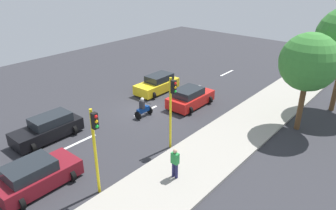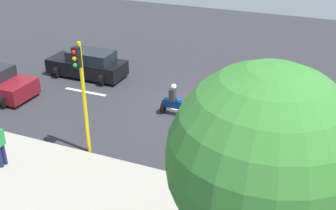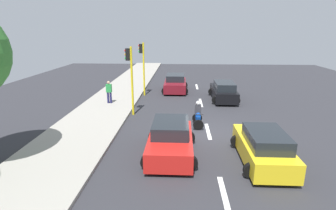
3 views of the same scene
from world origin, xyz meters
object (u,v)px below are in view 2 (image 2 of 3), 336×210
(car_yellow_cab, at_px, (280,95))
(traffic_light_midblock, at_px, (81,84))
(car_red, at_px, (249,131))
(street_tree_center, at_px, (264,160))
(motorcycle, at_px, (175,102))
(car_black, at_px, (88,64))

(car_yellow_cab, relative_size, traffic_light_midblock, 0.92)
(car_red, height_order, street_tree_center, street_tree_center)
(car_red, relative_size, traffic_light_midblock, 0.88)
(car_red, xyz_separation_m, traffic_light_midblock, (2.85, -5.70, 2.22))
(car_red, distance_m, car_yellow_cab, 4.01)
(motorcycle, bearing_deg, street_tree_center, 30.48)
(car_red, bearing_deg, street_tree_center, 12.30)
(car_black, xyz_separation_m, street_tree_center, (11.68, 11.62, 3.95))
(car_red, relative_size, car_yellow_cab, 0.96)
(traffic_light_midblock, bearing_deg, motorcycle, 155.58)
(car_yellow_cab, height_order, traffic_light_midblock, traffic_light_midblock)
(car_red, height_order, motorcycle, motorcycle)
(street_tree_center, bearing_deg, car_red, -167.70)
(street_tree_center, bearing_deg, car_black, -135.15)
(car_yellow_cab, xyz_separation_m, street_tree_center, (11.78, 1.12, 3.95))
(car_red, xyz_separation_m, car_yellow_cab, (-3.96, 0.58, -0.00))
(car_black, height_order, traffic_light_midblock, traffic_light_midblock)
(car_yellow_cab, relative_size, street_tree_center, 0.63)
(car_black, height_order, street_tree_center, street_tree_center)
(street_tree_center, bearing_deg, car_yellow_cab, -174.57)
(car_red, distance_m, street_tree_center, 8.92)
(motorcycle, xyz_separation_m, street_tree_center, (9.26, 5.45, 4.02))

